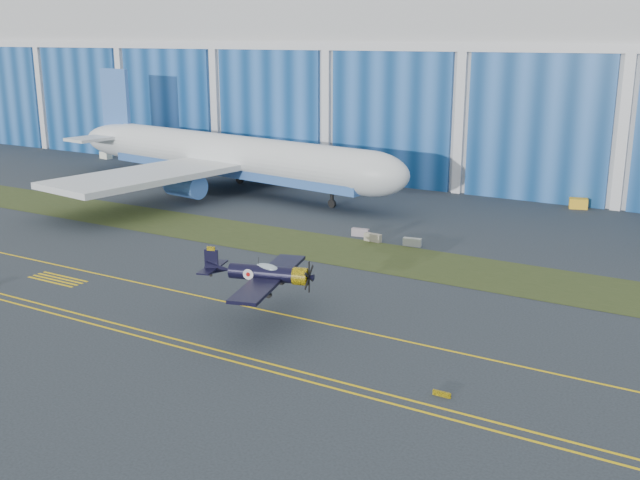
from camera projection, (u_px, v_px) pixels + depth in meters
The scene contains 16 objects.
ground at pixel (264, 287), 68.27m from camera, with size 260.00×260.00×0.00m, color #2D353C.
grass_median at pixel (339, 250), 79.90m from camera, with size 260.00×10.00×0.02m, color #475128.
hangar at pixel (509, 81), 123.95m from camera, with size 220.00×45.70×30.00m.
taxiway_centreline at pixel (231, 303), 64.12m from camera, with size 200.00×0.20×0.02m, color yellow.
edge_line_near at pixel (154, 340), 56.23m from camera, with size 80.00×0.20×0.02m, color yellow.
edge_line_far at pixel (163, 336), 57.06m from camera, with size 80.00×0.20×0.02m, color yellow.
hold_short_ladder at pixel (58, 279), 70.37m from camera, with size 6.00×2.40×0.02m, color yellow, non-canonical shape.
guard_board_right at pixel (442, 394), 47.47m from camera, with size 1.20×0.15×0.35m, color yellow.
warbird at pixel (262, 273), 59.27m from camera, with size 13.09×14.59×3.67m.
jetliner at pixel (231, 111), 107.84m from camera, with size 74.08×65.42×23.33m.
shipping_container at pixel (356, 178), 114.46m from camera, with size 5.30×2.12×2.30m, color #F1CCF0.
tug at pixel (578, 203), 99.10m from camera, with size 2.33×1.46×1.36m, color yellow.
cart at pixel (106, 155), 139.45m from camera, with size 2.16×1.30×1.30m, color white.
barrier_a at pixel (360, 232), 85.38m from camera, with size 2.00×0.60×0.90m, color #9C8F9A.
barrier_b at pixel (373, 238), 83.21m from camera, with size 2.00×0.60×0.90m, color #9D9882.
barrier_c at pixel (412, 242), 81.39m from camera, with size 2.00×0.60×0.90m, color gray.
Camera 1 is at (37.30, -53.14, 22.13)m, focal length 42.00 mm.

